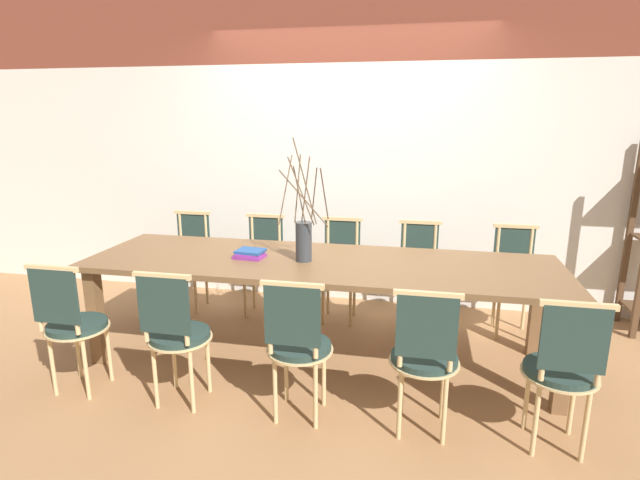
% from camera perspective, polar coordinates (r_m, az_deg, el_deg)
% --- Properties ---
extents(ground_plane, '(16.00, 16.00, 0.00)m').
position_cam_1_polar(ground_plane, '(3.81, 0.00, -13.26)').
color(ground_plane, '#9E7047').
extents(wall_rear, '(12.00, 0.06, 3.20)m').
position_cam_1_polar(wall_rear, '(4.65, 3.31, 12.24)').
color(wall_rear, silver).
rests_on(wall_rear, ground_plane).
extents(dining_table, '(3.32, 0.98, 0.75)m').
position_cam_1_polar(dining_table, '(3.55, 0.00, -3.55)').
color(dining_table, brown).
rests_on(dining_table, ground_plane).
extents(chair_near_leftend, '(0.39, 0.39, 0.89)m').
position_cam_1_polar(chair_near_leftend, '(3.54, -26.52, -8.27)').
color(chair_near_leftend, '#233833').
rests_on(chair_near_leftend, ground_plane).
extents(chair_near_left, '(0.39, 0.39, 0.89)m').
position_cam_1_polar(chair_near_left, '(3.17, -16.16, -9.91)').
color(chair_near_left, '#233833').
rests_on(chair_near_left, ground_plane).
extents(chair_near_center, '(0.39, 0.39, 0.89)m').
position_cam_1_polar(chair_near_center, '(2.91, -2.55, -11.56)').
color(chair_near_center, '#233833').
rests_on(chair_near_center, ground_plane).
extents(chair_near_right, '(0.39, 0.39, 0.89)m').
position_cam_1_polar(chair_near_right, '(2.84, 11.87, -12.60)').
color(chair_near_right, '#233833').
rests_on(chair_near_right, ground_plane).
extents(chair_near_rightend, '(0.39, 0.39, 0.89)m').
position_cam_1_polar(chair_near_rightend, '(2.93, 26.03, -12.87)').
color(chair_near_rightend, '#233833').
rests_on(chair_near_rightend, ground_plane).
extents(chair_far_leftend, '(0.39, 0.39, 0.89)m').
position_cam_1_polar(chair_far_leftend, '(4.75, -14.70, -1.72)').
color(chair_far_leftend, '#233833').
rests_on(chair_far_leftend, ground_plane).
extents(chair_far_left, '(0.39, 0.39, 0.89)m').
position_cam_1_polar(chair_far_left, '(4.49, -6.57, -2.27)').
color(chair_far_left, '#233833').
rests_on(chair_far_left, ground_plane).
extents(chair_far_center, '(0.39, 0.39, 0.89)m').
position_cam_1_polar(chair_far_center, '(4.32, 2.30, -2.82)').
color(chair_far_center, '#233833').
rests_on(chair_far_center, ground_plane).
extents(chair_far_right, '(0.39, 0.39, 0.89)m').
position_cam_1_polar(chair_far_right, '(4.27, 11.14, -3.30)').
color(chair_far_right, '#233833').
rests_on(chair_far_right, ground_plane).
extents(chair_far_rightend, '(0.39, 0.39, 0.89)m').
position_cam_1_polar(chair_far_rightend, '(4.34, 21.27, -3.75)').
color(chair_far_rightend, '#233833').
rests_on(chair_far_rightend, ground_plane).
extents(vase_centerpiece, '(0.35, 0.35, 0.86)m').
position_cam_1_polar(vase_centerpiece, '(3.48, -1.88, 0.21)').
color(vase_centerpiece, '#33383D').
rests_on(vase_centerpiece, dining_table).
extents(book_stack, '(0.22, 0.19, 0.06)m').
position_cam_1_polar(book_stack, '(3.63, -8.00, -1.56)').
color(book_stack, '#842D8C').
rests_on(book_stack, dining_table).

